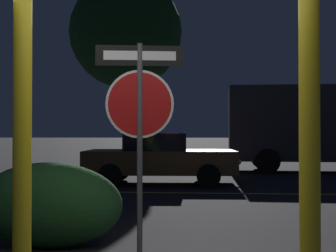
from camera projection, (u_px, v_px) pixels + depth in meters
name	position (u px, v px, depth m)	size (l,w,h in m)	color
road_center_stripe	(186.00, 193.00, 10.65)	(40.53, 0.12, 0.01)	gold
stop_sign	(140.00, 105.00, 5.03)	(0.94, 0.17, 2.33)	#4C4C51
yellow_pole_left	(22.00, 121.00, 3.95)	(0.16, 0.16, 2.94)	yellow
yellow_pole_right	(309.00, 109.00, 3.32)	(0.15, 0.15, 3.08)	yellow
hedge_bush_2	(48.00, 205.00, 5.59)	(1.79, 0.80, 1.02)	#1E4C23
passing_car_2	(160.00, 158.00, 12.57)	(4.14, 2.20, 1.36)	brown
delivery_truck	(320.00, 126.00, 16.57)	(6.42, 2.55, 3.00)	#2D2D33
tree_1	(126.00, 33.00, 21.03)	(5.05, 5.05, 8.43)	#422D1E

